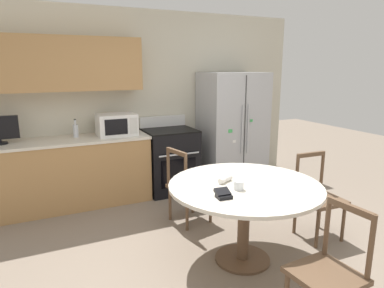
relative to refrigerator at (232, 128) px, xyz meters
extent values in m
plane|color=gray|center=(-1.39, -2.24, -0.86)|extent=(14.00, 14.00, 0.00)
cube|color=beige|center=(-1.39, 0.41, 0.44)|extent=(5.20, 0.10, 2.60)
cube|color=#AD7F4C|center=(-2.51, 0.19, 0.98)|extent=(2.16, 0.34, 0.68)
cube|color=#AD7F4C|center=(-2.51, 0.05, -0.43)|extent=(2.16, 0.62, 0.86)
cube|color=beige|center=(-2.51, 0.05, 0.02)|extent=(2.19, 0.64, 0.03)
cube|color=#B2B5BA|center=(0.00, 0.00, 0.00)|extent=(0.95, 0.69, 1.72)
cube|color=#333333|center=(0.00, -0.35, 0.00)|extent=(0.01, 0.01, 1.65)
cylinder|color=silver|center=(-0.05, -0.36, 0.04)|extent=(0.02, 0.02, 0.72)
cylinder|color=silver|center=(0.05, -0.36, 0.04)|extent=(0.02, 0.02, 0.72)
cube|color=#3FB259|center=(-0.25, -0.35, 0.04)|extent=(0.06, 0.01, 0.05)
cube|color=white|center=(-0.18, -0.35, -0.12)|extent=(0.05, 0.02, 0.04)
cube|color=#3FB259|center=(0.11, -0.35, 0.16)|extent=(0.05, 0.01, 0.04)
cube|color=black|center=(-1.04, 0.02, -0.41)|extent=(0.72, 0.64, 0.90)
cube|color=black|center=(-1.04, -0.30, -0.50)|extent=(0.52, 0.01, 0.40)
cylinder|color=silver|center=(-1.04, -0.33, -0.23)|extent=(0.59, 0.02, 0.02)
cube|color=black|center=(-1.04, 0.02, 0.05)|extent=(0.72, 0.64, 0.02)
cube|color=white|center=(-1.04, 0.31, 0.14)|extent=(0.72, 0.06, 0.16)
cube|color=white|center=(-1.80, 0.04, 0.18)|extent=(0.51, 0.37, 0.29)
cube|color=black|center=(-1.85, -0.15, 0.18)|extent=(0.29, 0.01, 0.20)
cube|color=silver|center=(-1.62, -0.15, 0.18)|extent=(0.10, 0.01, 0.21)
cylinder|color=black|center=(-3.19, 0.08, 0.05)|extent=(0.16, 0.16, 0.02)
cylinder|color=black|center=(-3.19, 0.08, 0.08)|extent=(0.03, 0.03, 0.04)
cylinder|color=silver|center=(-2.32, 0.13, 0.12)|extent=(0.07, 0.07, 0.16)
cylinder|color=silver|center=(-2.32, 0.13, 0.24)|extent=(0.03, 0.03, 0.06)
cylinder|color=#262626|center=(-2.32, 0.13, 0.27)|extent=(0.03, 0.03, 0.01)
cylinder|color=beige|center=(-1.13, -2.04, -0.11)|extent=(1.39, 1.39, 0.03)
cylinder|color=brown|center=(-1.13, -2.04, -0.48)|extent=(0.11, 0.11, 0.71)
cylinder|color=brown|center=(-1.13, -2.04, -0.85)|extent=(0.52, 0.52, 0.03)
cube|color=brown|center=(-0.14, -2.01, -0.43)|extent=(0.44, 0.44, 0.04)
cylinder|color=brown|center=(0.03, -2.19, -0.66)|extent=(0.04, 0.04, 0.41)
cylinder|color=brown|center=(-0.32, -2.17, -0.66)|extent=(0.04, 0.04, 0.41)
cylinder|color=brown|center=(0.04, -1.84, -0.66)|extent=(0.04, 0.04, 0.41)
cylinder|color=brown|center=(-0.30, -1.82, -0.66)|extent=(0.04, 0.04, 0.41)
cylinder|color=brown|center=(0.04, -1.82, -0.19)|extent=(0.04, 0.04, 0.45)
cylinder|color=brown|center=(-0.30, -1.81, -0.19)|extent=(0.04, 0.04, 0.45)
cube|color=brown|center=(-0.13, -1.82, 0.02)|extent=(0.35, 0.05, 0.04)
cube|color=brown|center=(-1.22, -1.06, -0.43)|extent=(0.50, 0.50, 0.04)
cylinder|color=brown|center=(-1.09, -0.85, -0.66)|extent=(0.04, 0.04, 0.41)
cylinder|color=brown|center=(-1.02, -1.19, -0.66)|extent=(0.04, 0.04, 0.41)
cylinder|color=brown|center=(-1.42, -0.92, -0.66)|extent=(0.04, 0.04, 0.41)
cylinder|color=brown|center=(-1.35, -1.26, -0.66)|extent=(0.04, 0.04, 0.41)
cylinder|color=brown|center=(-1.44, -0.93, -0.19)|extent=(0.04, 0.04, 0.45)
cylinder|color=brown|center=(-1.37, -1.26, -0.19)|extent=(0.04, 0.04, 0.45)
cube|color=brown|center=(-1.40, -1.10, 0.02)|extent=(0.11, 0.34, 0.04)
cube|color=brown|center=(-1.13, -3.03, -0.43)|extent=(0.45, 0.45, 0.04)
cylinder|color=brown|center=(-0.97, -2.85, -0.66)|extent=(0.04, 0.04, 0.41)
cylinder|color=brown|center=(-0.93, -3.19, -0.19)|extent=(0.04, 0.04, 0.45)
cylinder|color=brown|center=(-0.95, -2.85, -0.19)|extent=(0.04, 0.04, 0.45)
cube|color=brown|center=(-0.94, -3.02, 0.02)|extent=(0.06, 0.35, 0.04)
cylinder|color=silver|center=(-1.26, -2.14, -0.06)|extent=(0.09, 0.09, 0.08)
cylinder|color=#8C4C99|center=(-1.26, -2.14, -0.07)|extent=(0.08, 0.08, 0.04)
cylinder|color=silver|center=(-1.26, -1.92, -0.07)|extent=(0.17, 0.12, 0.05)
cube|color=black|center=(-1.47, -2.26, -0.08)|extent=(0.13, 0.11, 0.03)
cube|color=black|center=(-1.47, -2.23, -0.05)|extent=(0.13, 0.11, 0.06)
camera|label=1|loc=(-2.82, -4.50, 0.95)|focal=32.00mm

